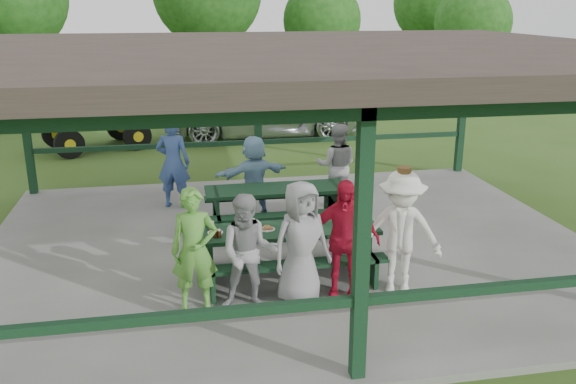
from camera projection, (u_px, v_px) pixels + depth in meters
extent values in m
plane|color=#324E18|center=(291.00, 250.00, 10.20)|extent=(90.00, 90.00, 0.00)
cube|color=slate|center=(291.00, 247.00, 10.18)|extent=(10.00, 8.00, 0.10)
cube|color=black|center=(362.00, 247.00, 6.15)|extent=(0.15, 0.15, 3.00)
cube|color=black|center=(25.00, 123.00, 12.43)|extent=(0.15, 0.15, 3.00)
cube|color=black|center=(258.00, 115.00, 13.28)|extent=(0.15, 0.15, 3.00)
cube|color=black|center=(463.00, 108.00, 14.13)|extent=(0.15, 0.15, 3.00)
cube|color=black|center=(122.00, 322.00, 5.91)|extent=(4.65, 0.10, 0.10)
cube|color=black|center=(567.00, 282.00, 6.76)|extent=(4.65, 0.10, 0.10)
cube|color=black|center=(147.00, 147.00, 13.04)|extent=(4.65, 0.10, 0.10)
cube|color=black|center=(362.00, 138.00, 13.88)|extent=(4.65, 0.10, 0.10)
cube|color=black|center=(367.00, 109.00, 5.74)|extent=(9.80, 0.15, 0.20)
cube|color=black|center=(257.00, 49.00, 12.86)|extent=(9.80, 0.15, 0.20)
cube|color=#2F2722|center=(291.00, 53.00, 9.23)|extent=(10.60, 8.60, 0.24)
cube|color=black|center=(288.00, 230.00, 8.78)|extent=(2.62, 0.75, 0.06)
cube|color=black|center=(295.00, 264.00, 8.35)|extent=(2.62, 0.28, 0.05)
cube|color=black|center=(281.00, 235.00, 9.39)|extent=(2.62, 0.28, 0.05)
cube|color=black|center=(210.00, 258.00, 8.68)|extent=(0.06, 0.70, 0.75)
cube|color=black|center=(362.00, 247.00, 9.08)|extent=(0.06, 0.70, 0.75)
cube|color=black|center=(210.00, 268.00, 8.73)|extent=(0.06, 1.39, 0.45)
cube|color=black|center=(362.00, 256.00, 9.12)|extent=(0.06, 1.39, 0.45)
cube|color=black|center=(277.00, 189.00, 10.68)|extent=(2.49, 0.75, 0.06)
cube|color=black|center=(282.00, 216.00, 10.25)|extent=(2.49, 0.28, 0.05)
cube|color=black|center=(272.00, 196.00, 11.29)|extent=(2.49, 0.28, 0.05)
cube|color=black|center=(217.00, 212.00, 10.60)|extent=(0.06, 0.70, 0.75)
cube|color=black|center=(335.00, 204.00, 10.97)|extent=(0.06, 0.70, 0.75)
cube|color=black|center=(217.00, 220.00, 10.64)|extent=(0.06, 1.39, 0.45)
cube|color=black|center=(335.00, 212.00, 11.02)|extent=(0.06, 1.39, 0.45)
cylinder|color=white|center=(215.00, 233.00, 8.58)|extent=(0.22, 0.22, 0.01)
torus|color=#905F33|center=(212.00, 232.00, 8.55)|extent=(0.10, 0.10, 0.03)
torus|color=#905F33|center=(218.00, 231.00, 8.56)|extent=(0.10, 0.10, 0.03)
torus|color=#905F33|center=(215.00, 230.00, 8.62)|extent=(0.10, 0.10, 0.03)
cylinder|color=white|center=(267.00, 229.00, 8.71)|extent=(0.22, 0.22, 0.01)
torus|color=#905F33|center=(265.00, 228.00, 8.68)|extent=(0.10, 0.10, 0.03)
torus|color=#905F33|center=(270.00, 228.00, 8.70)|extent=(0.10, 0.10, 0.03)
torus|color=#905F33|center=(267.00, 227.00, 8.75)|extent=(0.10, 0.10, 0.03)
cylinder|color=white|center=(311.00, 226.00, 8.83)|extent=(0.22, 0.22, 0.01)
torus|color=#905F33|center=(308.00, 225.00, 8.79)|extent=(0.10, 0.10, 0.03)
torus|color=#905F33|center=(314.00, 225.00, 8.81)|extent=(0.10, 0.10, 0.03)
torus|color=#905F33|center=(310.00, 224.00, 8.86)|extent=(0.10, 0.10, 0.03)
cylinder|color=white|center=(362.00, 223.00, 8.96)|extent=(0.22, 0.22, 0.01)
torus|color=#905F33|center=(360.00, 222.00, 8.93)|extent=(0.10, 0.10, 0.03)
torus|color=#905F33|center=(365.00, 222.00, 8.94)|extent=(0.10, 0.10, 0.03)
torus|color=#905F33|center=(361.00, 220.00, 9.00)|extent=(0.10, 0.10, 0.03)
cylinder|color=#381E0F|center=(215.00, 234.00, 8.40)|extent=(0.06, 0.06, 0.10)
cylinder|color=#381E0F|center=(219.00, 234.00, 8.41)|extent=(0.06, 0.06, 0.10)
cylinder|color=#381E0F|center=(248.00, 232.00, 8.48)|extent=(0.06, 0.06, 0.10)
cylinder|color=#381E0F|center=(364.00, 224.00, 8.78)|extent=(0.06, 0.06, 0.10)
cone|color=white|center=(211.00, 225.00, 8.75)|extent=(0.09, 0.09, 0.10)
cone|color=white|center=(245.00, 223.00, 8.84)|extent=(0.09, 0.09, 0.10)
cone|color=white|center=(252.00, 222.00, 8.85)|extent=(0.09, 0.09, 0.10)
cone|color=white|center=(317.00, 218.00, 9.03)|extent=(0.09, 0.09, 0.10)
imported|color=#59A23A|center=(194.00, 250.00, 7.79)|extent=(0.63, 0.43, 1.66)
imported|color=#98989A|center=(249.00, 253.00, 7.82)|extent=(0.85, 0.72, 1.57)
imported|color=gray|center=(301.00, 243.00, 7.98)|extent=(0.95, 0.76, 1.68)
imported|color=#B9132D|center=(343.00, 239.00, 8.15)|extent=(1.05, 0.71, 1.66)
imported|color=white|center=(401.00, 233.00, 8.27)|extent=(1.27, 0.98, 1.73)
cylinder|color=brown|center=(404.00, 176.00, 8.03)|extent=(0.41, 0.41, 0.02)
cylinder|color=brown|center=(404.00, 171.00, 8.02)|extent=(0.24, 0.24, 0.11)
imported|color=#87B1D0|center=(254.00, 176.00, 11.31)|extent=(1.50, 0.83, 1.54)
imported|color=#385493|center=(173.00, 162.00, 11.77)|extent=(0.75, 0.60, 1.80)
imported|color=gray|center=(337.00, 165.00, 11.81)|extent=(0.95, 0.84, 1.66)
imported|color=silver|center=(268.00, 109.00, 18.72)|extent=(5.86, 2.71, 1.63)
cube|color=navy|center=(95.00, 120.00, 16.95)|extent=(3.19, 2.39, 0.12)
cube|color=navy|center=(101.00, 115.00, 16.30)|extent=(2.68, 1.11, 0.41)
cube|color=navy|center=(87.00, 107.00, 17.45)|extent=(2.68, 1.11, 0.41)
cube|color=navy|center=(40.00, 116.00, 16.15)|extent=(0.59, 1.35, 0.41)
cube|color=navy|center=(144.00, 106.00, 17.60)|extent=(0.59, 1.35, 0.41)
cylinder|color=black|center=(69.00, 144.00, 15.99)|extent=(0.79, 0.46, 0.78)
cylinder|color=yellow|center=(69.00, 144.00, 15.99)|extent=(0.35, 0.31, 0.29)
cylinder|color=black|center=(56.00, 134.00, 17.23)|extent=(0.79, 0.46, 0.78)
cylinder|color=yellow|center=(56.00, 134.00, 17.23)|extent=(0.35, 0.31, 0.29)
cylinder|color=black|center=(137.00, 136.00, 16.93)|extent=(0.79, 0.46, 0.78)
cylinder|color=yellow|center=(137.00, 136.00, 16.93)|extent=(0.35, 0.31, 0.29)
cylinder|color=black|center=(120.00, 127.00, 18.17)|extent=(0.79, 0.46, 0.78)
cylinder|color=yellow|center=(120.00, 127.00, 18.17)|extent=(0.35, 0.31, 0.29)
cube|color=navy|center=(161.00, 117.00, 17.97)|extent=(0.98, 0.45, 0.08)
cone|color=#F2590C|center=(37.00, 112.00, 16.09)|extent=(0.17, 0.39, 0.41)
cylinder|color=#372616|center=(18.00, 75.00, 21.17)|extent=(0.36, 0.36, 3.06)
cylinder|color=#372616|center=(210.00, 66.00, 23.51)|extent=(0.36, 0.36, 3.20)
cylinder|color=#372616|center=(321.00, 73.00, 24.68)|extent=(0.36, 0.36, 2.40)
sphere|color=#194412|center=(322.00, 20.00, 24.06)|extent=(3.07, 3.07, 3.07)
cylinder|color=#372616|center=(468.00, 74.00, 24.50)|extent=(0.36, 0.36, 2.34)
sphere|color=#194412|center=(473.00, 22.00, 23.90)|extent=(2.99, 2.99, 2.99)
cylinder|color=#372616|center=(431.00, 59.00, 28.19)|extent=(0.36, 0.36, 2.87)
sphere|color=#194412|center=(434.00, 3.00, 27.45)|extent=(3.68, 3.68, 3.68)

